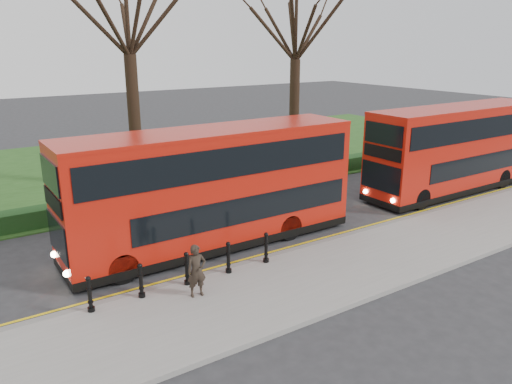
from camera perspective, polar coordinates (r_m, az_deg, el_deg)
ground at (r=17.05m, az=-7.54°, el=-8.46°), size 120.00×120.00×0.00m
pavement at (r=14.66m, az=-2.26°, el=-12.46°), size 60.00×4.00×0.15m
kerb at (r=16.21m, az=-5.97°, el=-9.51°), size 60.00×0.25×0.16m
grass_verge at (r=30.57m, az=-20.03°, el=2.14°), size 60.00×18.00×0.06m
hedge at (r=22.84m, az=-15.11°, el=-1.22°), size 60.00×0.90×0.80m
yellow_line_outer at (r=16.48m, az=-6.45°, el=-9.33°), size 60.00×0.10×0.01m
yellow_line_inner at (r=16.64m, az=-6.77°, el=-9.07°), size 60.00×0.10×0.01m
tree_mid at (r=25.51m, az=-14.59°, el=19.83°), size 7.75×7.75×12.11m
tree_right at (r=30.34m, az=4.61°, el=18.68°), size 7.27×7.27×11.36m
bollard_row at (r=15.39m, az=-7.90°, el=-8.71°), size 5.96×0.15×1.00m
bus_lead at (r=17.93m, az=-4.95°, el=0.34°), size 10.85×2.49×4.32m
bus_rear at (r=26.67m, az=21.98°, el=4.55°), size 10.65×2.45×4.24m
pedestrian at (r=14.59m, az=-6.80°, el=-8.93°), size 0.61×0.44×1.56m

